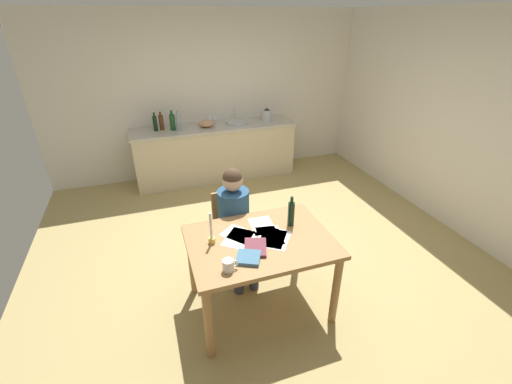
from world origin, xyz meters
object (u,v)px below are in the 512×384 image
at_px(person_seated, 236,218).
at_px(wine_glass_by_kettle, 209,117).
at_px(wine_bottle_on_table, 291,213).
at_px(bottle_sauce, 178,122).
at_px(stovetop_kettle, 267,115).
at_px(bottle_oil, 155,123).
at_px(mixing_bowl, 206,124).
at_px(coffee_mug, 229,265).
at_px(wine_glass_near_sink, 215,117).
at_px(book_magazine, 248,258).
at_px(bottle_vinegar, 161,122).
at_px(book_cookery, 255,247).
at_px(chair_at_table, 232,227).
at_px(sink_unit, 237,122).
at_px(dining_table, 260,250).
at_px(bottle_wine_red, 172,122).
at_px(candlestick, 211,235).

height_order(person_seated, wine_glass_by_kettle, person_seated).
distance_m(wine_bottle_on_table, bottle_sauce, 2.89).
distance_m(wine_bottle_on_table, stovetop_kettle, 2.99).
xyz_separation_m(person_seated, bottle_oil, (-0.57, 2.49, 0.34)).
xyz_separation_m(bottle_sauce, mixing_bowl, (0.44, 0.04, -0.08)).
xyz_separation_m(coffee_mug, wine_glass_by_kettle, (0.58, 3.44, 0.19)).
bearing_deg(coffee_mug, mixing_bowl, 81.33).
xyz_separation_m(stovetop_kettle, wine_glass_near_sink, (-0.85, 0.15, 0.01)).
xyz_separation_m(mixing_bowl, wine_glass_by_kettle, (0.08, 0.16, 0.05)).
bearing_deg(book_magazine, wine_bottle_on_table, 59.79).
xyz_separation_m(coffee_mug, bottle_vinegar, (-0.18, 3.35, 0.21)).
xyz_separation_m(book_cookery, bottle_sauce, (-0.21, 3.05, 0.25)).
bearing_deg(chair_at_table, sink_unit, 72.41).
height_order(wine_bottle_on_table, wine_glass_near_sink, wine_bottle_on_table).
bearing_deg(dining_table, book_magazine, -129.20).
xyz_separation_m(book_magazine, wine_glass_near_sink, (0.50, 3.37, 0.23)).
bearing_deg(bottle_vinegar, stovetop_kettle, -1.96).
bearing_deg(mixing_bowl, bottle_vinegar, 173.87).
distance_m(coffee_mug, bottle_vinegar, 3.36).
height_order(book_magazine, bottle_sauce, bottle_sauce).
distance_m(dining_table, stovetop_kettle, 3.24).
bearing_deg(wine_glass_near_sink, bottle_wine_red, -167.53).
height_order(book_magazine, wine_bottle_on_table, wine_bottle_on_table).
xyz_separation_m(coffee_mug, bottle_oil, (-0.28, 3.33, 0.21)).
height_order(bottle_wine_red, stovetop_kettle, bottle_wine_red).
height_order(mixing_bowl, stovetop_kettle, stovetop_kettle).
xyz_separation_m(book_cookery, wine_glass_by_kettle, (0.31, 3.26, 0.23)).
bearing_deg(coffee_mug, wine_bottle_on_table, 30.96).
height_order(book_cookery, bottle_oil, bottle_oil).
relative_size(bottle_oil, mixing_bowl, 1.17).
xyz_separation_m(person_seated, book_cookery, (-0.01, -0.65, 0.10)).
height_order(bottle_vinegar, stovetop_kettle, bottle_vinegar).
relative_size(bottle_oil, wine_glass_by_kettle, 1.85).
relative_size(bottle_vinegar, bottle_wine_red, 0.93).
distance_m(book_magazine, sink_unit, 3.33).
relative_size(bottle_wine_red, stovetop_kettle, 1.38).
xyz_separation_m(person_seated, mixing_bowl, (0.21, 2.44, 0.28)).
relative_size(candlestick, book_magazine, 1.58).
bearing_deg(wine_bottle_on_table, stovetop_kettle, 73.80).
bearing_deg(wine_bottle_on_table, bottle_sauce, 102.81).
relative_size(coffee_mug, candlestick, 0.42).
bearing_deg(candlestick, bottle_vinegar, 92.63).
xyz_separation_m(candlestick, wine_glass_near_sink, (0.73, 3.06, 0.16)).
distance_m(sink_unit, mixing_bowl, 0.52).
bearing_deg(person_seated, coffee_mug, -109.02).
bearing_deg(bottle_vinegar, wine_bottle_on_table, -73.19).
distance_m(chair_at_table, bottle_oil, 2.47).
bearing_deg(bottle_vinegar, coffee_mug, -86.88).
bearing_deg(book_cookery, coffee_mug, -127.42).
bearing_deg(bottle_vinegar, book_magazine, -83.65).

